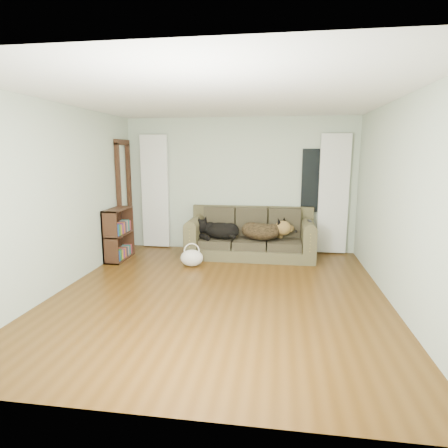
# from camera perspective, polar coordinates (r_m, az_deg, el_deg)

# --- Properties ---
(floor) EXTENTS (5.00, 5.00, 0.00)m
(floor) POSITION_cam_1_polar(r_m,az_deg,el_deg) (5.27, -0.67, -10.57)
(floor) COLOR #482B0C
(floor) RESTS_ON ground
(ceiling) EXTENTS (5.00, 5.00, 0.00)m
(ceiling) POSITION_cam_1_polar(r_m,az_deg,el_deg) (4.96, -0.74, 18.67)
(ceiling) COLOR white
(ceiling) RESTS_ON ground
(wall_back) EXTENTS (4.50, 0.04, 2.60)m
(wall_back) POSITION_cam_1_polar(r_m,az_deg,el_deg) (7.42, 2.34, 5.96)
(wall_back) COLOR #ABBAA2
(wall_back) RESTS_ON ground
(wall_left) EXTENTS (0.04, 5.00, 2.60)m
(wall_left) POSITION_cam_1_polar(r_m,az_deg,el_deg) (5.75, -23.50, 3.70)
(wall_left) COLOR #ABBAA2
(wall_left) RESTS_ON ground
(wall_right) EXTENTS (0.04, 5.00, 2.60)m
(wall_right) POSITION_cam_1_polar(r_m,az_deg,el_deg) (5.11, 25.12, 2.80)
(wall_right) COLOR #ABBAA2
(wall_right) RESTS_ON ground
(curtain_left) EXTENTS (0.55, 0.08, 2.25)m
(curtain_left) POSITION_cam_1_polar(r_m,az_deg,el_deg) (7.72, -10.43, 4.86)
(curtain_left) COLOR silver
(curtain_left) RESTS_ON ground
(curtain_right) EXTENTS (0.55, 0.08, 2.25)m
(curtain_right) POSITION_cam_1_polar(r_m,az_deg,el_deg) (7.38, 16.34, 4.35)
(curtain_right) COLOR silver
(curtain_right) RESTS_ON ground
(window_pane) EXTENTS (0.50, 0.03, 1.20)m
(window_pane) POSITION_cam_1_polar(r_m,az_deg,el_deg) (7.37, 13.68, 6.42)
(window_pane) COLOR black
(window_pane) RESTS_ON wall_back
(door_casing) EXTENTS (0.07, 0.60, 2.10)m
(door_casing) POSITION_cam_1_polar(r_m,az_deg,el_deg) (7.56, -14.90, 3.80)
(door_casing) COLOR black
(door_casing) RESTS_ON ground
(sofa) EXTENTS (2.35, 1.01, 0.96)m
(sofa) POSITION_cam_1_polar(r_m,az_deg,el_deg) (7.00, 4.06, -1.38)
(sofa) COLOR brown
(sofa) RESTS_ON floor
(dog_black_lab) EXTENTS (0.85, 0.74, 0.30)m
(dog_black_lab) POSITION_cam_1_polar(r_m,az_deg,el_deg) (7.00, -0.77, -1.11)
(dog_black_lab) COLOR black
(dog_black_lab) RESTS_ON sofa
(dog_shepherd) EXTENTS (0.90, 0.77, 0.34)m
(dog_shepherd) POSITION_cam_1_polar(r_m,az_deg,el_deg) (6.91, 5.95, -1.23)
(dog_shepherd) COLOR black
(dog_shepherd) RESTS_ON sofa
(tv_remote) EXTENTS (0.07, 0.20, 0.02)m
(tv_remote) POSITION_cam_1_polar(r_m,az_deg,el_deg) (6.83, 12.89, 0.47)
(tv_remote) COLOR black
(tv_remote) RESTS_ON sofa
(tote_bag) EXTENTS (0.40, 0.31, 0.29)m
(tote_bag) POSITION_cam_1_polar(r_m,az_deg,el_deg) (6.48, -4.93, -5.03)
(tote_bag) COLOR white
(tote_bag) RESTS_ON floor
(bookshelf) EXTENTS (0.37, 0.78, 0.94)m
(bookshelf) POSITION_cam_1_polar(r_m,az_deg,el_deg) (7.06, -15.76, -1.24)
(bookshelf) COLOR black
(bookshelf) RESTS_ON floor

